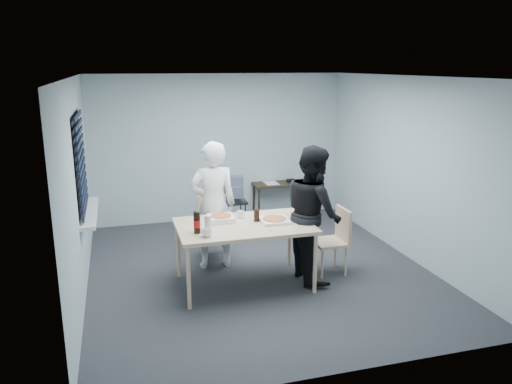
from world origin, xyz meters
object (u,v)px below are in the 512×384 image
object	(u,v)px
dining_table	(244,229)
side_table	(279,187)
backpack	(234,189)
soda_bottle	(197,223)
chair_right	(336,236)
stool	(234,207)
mug_a	(207,233)
person_white	(213,205)
person_black	(313,213)
mug_b	(240,214)
chair_far	(213,222)

from	to	relation	value
dining_table	side_table	world-z (taller)	dining_table
backpack	soda_bottle	size ratio (longest dim) A/B	1.55
chair_right	stool	size ratio (longest dim) A/B	1.65
side_table	stool	xyz separation A→B (m)	(-0.99, -0.58, -0.13)
dining_table	mug_a	world-z (taller)	mug_a
person_white	backpack	distance (m)	1.53
person_white	soda_bottle	bearing A→B (deg)	67.48
backpack	mug_a	world-z (taller)	backpack
backpack	soda_bottle	distance (m)	2.49
person_white	side_table	size ratio (longest dim) A/B	1.84
person_black	backpack	bearing A→B (deg)	14.43
mug_b	person_white	bearing A→B (deg)	121.42
stool	side_table	bearing A→B (deg)	30.15
dining_table	soda_bottle	size ratio (longest dim) A/B	6.31
dining_table	side_table	size ratio (longest dim) A/B	1.74
person_black	mug_a	world-z (taller)	person_black
chair_far	backpack	bearing A→B (deg)	60.87
chair_right	mug_b	bearing A→B (deg)	171.12
person_white	backpack	size ratio (longest dim) A/B	4.31
person_black	mug_a	size ratio (longest dim) A/B	14.39
stool	backpack	world-z (taller)	backpack
person_black	mug_b	xyz separation A→B (m)	(-0.90, 0.28, -0.02)
mug_b	mug_a	bearing A→B (deg)	-132.79
backpack	person_black	bearing A→B (deg)	-90.21
side_table	mug_a	size ratio (longest dim) A/B	7.82
dining_table	person_black	size ratio (longest dim) A/B	0.95
person_black	stool	world-z (taller)	person_black
chair_far	soda_bottle	size ratio (longest dim) A/B	3.36
backpack	mug_a	size ratio (longest dim) A/B	3.34
mug_a	soda_bottle	xyz separation A→B (m)	(-0.09, 0.15, 0.08)
person_white	mug_b	size ratio (longest dim) A/B	17.70
person_black	side_table	xyz separation A→B (m)	(0.45, 2.71, -0.32)
chair_far	soda_bottle	bearing A→B (deg)	-108.83
person_black	soda_bottle	bearing A→B (deg)	95.76
chair_far	side_table	world-z (taller)	chair_far
backpack	mug_b	size ratio (longest dim) A/B	4.10
chair_far	stool	world-z (taller)	chair_far
backpack	mug_b	world-z (taller)	backpack
mug_a	soda_bottle	bearing A→B (deg)	119.47
chair_right	stool	world-z (taller)	chair_right
person_white	stool	distance (m)	1.60
chair_far	stool	xyz separation A→B (m)	(0.55, 1.00, -0.08)
dining_table	mug_a	bearing A→B (deg)	-148.34
soda_bottle	mug_a	bearing A→B (deg)	-60.53
soda_bottle	chair_far	bearing A→B (deg)	71.17
person_white	stool	world-z (taller)	person_white
stool	backpack	distance (m)	0.31
dining_table	side_table	xyz separation A→B (m)	(1.37, 2.69, -0.19)
chair_far	stool	bearing A→B (deg)	61.17
mug_b	chair_far	bearing A→B (deg)	103.22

